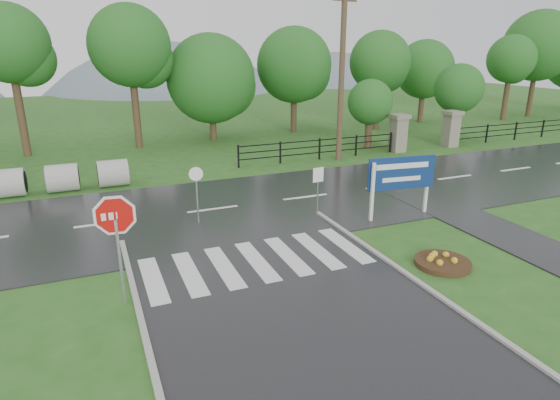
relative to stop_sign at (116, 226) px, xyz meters
name	(u,v)px	position (x,y,z in m)	size (l,w,h in m)	color
ground	(341,364)	(3.81, -4.12, -2.07)	(120.00, 120.00, 0.00)	#295B1E
main_road	(213,210)	(3.81, 5.88, -2.07)	(90.00, 8.00, 0.04)	black
walkway	(499,232)	(12.31, -0.12, -2.07)	(2.20, 11.00, 0.04)	#2B2B2D
crosswalk	(257,261)	(3.81, 0.88, -2.01)	(6.50, 2.80, 0.02)	silver
pillar_west	(398,132)	(16.81, 11.88, -0.89)	(1.00, 1.00, 2.24)	gray
pillar_east	(451,128)	(20.81, 11.88, -0.89)	(1.00, 1.00, 2.24)	gray
fence_west	(320,147)	(11.56, 11.88, -1.34)	(9.58, 0.08, 1.20)	black
hills	(147,192)	(7.30, 60.88, -17.60)	(102.00, 48.00, 48.00)	slate
treeline	(172,143)	(4.81, 19.88, -2.07)	(83.20, 5.20, 10.00)	#1B581B
stop_sign	(116,226)	(0.00, 0.00, 0.00)	(1.33, 0.18, 3.00)	#939399
estate_billboard	(401,176)	(10.02, 2.48, -0.48)	(2.62, 0.40, 2.31)	silver
flower_bed	(443,262)	(8.75, -1.38, -1.95)	(1.60, 1.60, 0.32)	#332111
reg_sign_small	(318,182)	(7.14, 3.48, -0.66)	(0.43, 0.07, 1.96)	#939399
reg_sign_round	(197,188)	(2.96, 4.63, -0.71)	(0.49, 0.09, 2.12)	#939399
utility_pole_east	(342,76)	(12.50, 11.38, 2.49)	(1.58, 0.43, 8.97)	#473523
entrance_tree_left	(370,102)	(15.71, 13.38, 0.75)	(2.72, 2.72, 4.21)	#3D2B1C
entrance_tree_right	(459,89)	(22.49, 13.38, 1.32)	(3.18, 3.18, 5.01)	#3D2B1C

